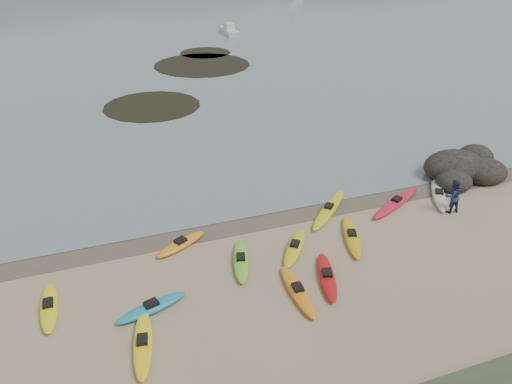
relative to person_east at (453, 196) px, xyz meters
name	(u,v)px	position (x,y,z in m)	size (l,w,h in m)	color
ground	(256,217)	(-10.09, 3.07, -0.96)	(600.00, 600.00, 0.00)	tan
wet_sand	(258,219)	(-10.09, 2.77, -0.96)	(60.00, 60.00, 0.00)	brown
kayaks	(290,250)	(-9.71, -0.59, -0.79)	(22.53, 10.13, 0.34)	#75D129
person_east	(453,196)	(0.00, 0.00, 0.00)	(0.93, 0.73, 1.92)	navy
rock_cluster	(464,172)	(3.62, 3.28, -0.70)	(5.47, 4.05, 1.94)	black
kelp_mats	(190,73)	(-6.97, 32.00, -0.93)	(16.77, 24.31, 0.04)	black
far_hills	(187,2)	(29.29, 197.04, -16.89)	(550.00, 135.00, 80.00)	#384235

